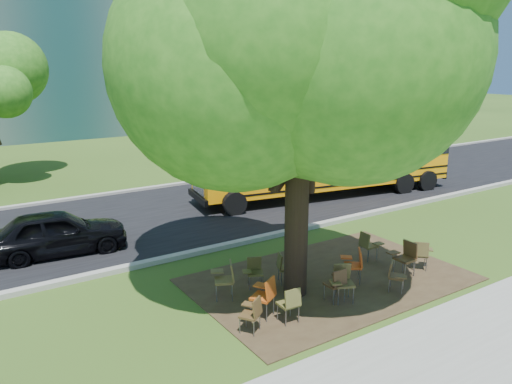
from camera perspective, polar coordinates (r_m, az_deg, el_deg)
ground at (r=13.05m, az=3.61°, el=-10.21°), size 160.00×160.00×0.00m
sidewalk at (r=10.02m, az=22.00°, el=-19.50°), size 60.00×4.00×0.04m
dirt_patch at (r=13.27m, az=8.43°, el=-9.84°), size 7.00×4.50×0.03m
asphalt_road at (r=18.75m, az=-9.26°, el=-2.52°), size 80.00×8.00×0.04m
kerb_near at (r=15.34m, az=-3.12°, el=-6.05°), size 80.00×0.25×0.14m
kerb_far at (r=22.43m, az=-13.55°, el=0.21°), size 80.00×0.25×0.14m
bg_tree_3 at (r=27.93m, az=-0.28°, el=13.64°), size 5.60×5.60×7.84m
bg_tree_4 at (r=32.27m, az=13.03°, el=12.17°), size 5.00×5.00×6.85m
main_tree at (r=11.20m, az=5.07°, el=16.27°), size 7.20×7.20×9.42m
school_bus at (r=21.32m, az=9.15°, el=3.85°), size 11.36×4.10×2.72m
chair_0 at (r=10.56m, az=-0.41°, el=-13.47°), size 0.54×0.67×0.81m
chair_1 at (r=10.93m, az=3.97°, el=-12.34°), size 0.57×0.50×0.85m
chair_2 at (r=11.10m, az=1.08°, el=-11.46°), size 0.64×0.79×0.96m
chair_3 at (r=11.98m, az=9.84°, el=-9.81°), size 0.75×0.59×0.91m
chair_4 at (r=11.93m, az=9.25°, el=-10.07°), size 0.56×0.50×0.86m
chair_5 at (r=12.77m, az=15.60°, el=-8.98°), size 0.52×0.65×0.78m
chair_6 at (r=13.73m, az=16.72°, el=-6.90°), size 0.56×0.61×0.95m
chair_7 at (r=14.22m, az=18.38°, el=-6.55°), size 0.72×0.57×0.84m
chair_8 at (r=11.95m, az=-3.43°, el=-9.57°), size 0.61×0.78×0.94m
chair_9 at (r=12.53m, az=-0.25°, el=-8.84°), size 0.64×0.51×0.78m
chair_10 at (r=12.74m, az=3.27°, el=-8.39°), size 0.51×0.65×0.81m
chair_11 at (r=13.02m, az=11.24°, el=-7.85°), size 0.61×0.77×0.90m
chair_12 at (r=14.48m, az=12.70°, el=-5.76°), size 0.50×0.58×0.85m
black_car at (r=15.69m, az=-21.81°, el=-4.32°), size 4.08×1.97×1.34m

